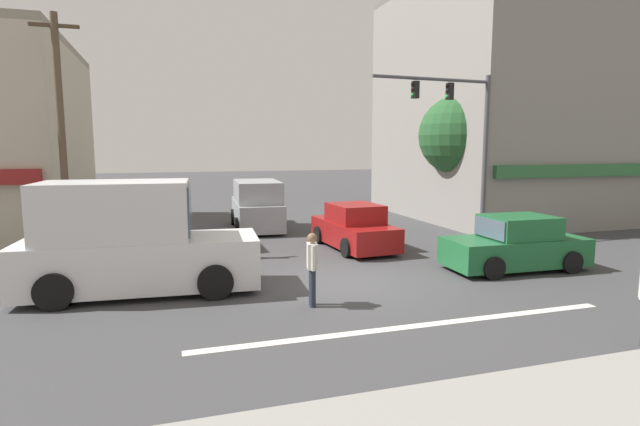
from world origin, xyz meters
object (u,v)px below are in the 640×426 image
object	(u,v)px
traffic_light_mast	(464,130)
sedan_approaching_near	(515,245)
street_tree	(459,136)
sedan_waiting_far	(354,228)
van_crossing_rightbound	(257,206)
utility_pole_near_left	(62,134)
pedestrian_mid_crossing	(312,265)
utility_pole_far_right	(448,135)
box_truck_crossing_leftbound	(132,243)

from	to	relation	value
traffic_light_mast	sedan_approaching_near	size ratio (longest dim) A/B	1.49
street_tree	sedan_waiting_far	world-z (taller)	street_tree
sedan_approaching_near	van_crossing_rightbound	size ratio (longest dim) A/B	0.88
utility_pole_near_left	pedestrian_mid_crossing	size ratio (longest dim) A/B	4.56
utility_pole_near_left	sedan_approaching_near	xyz separation A→B (m)	(12.72, -5.50, -3.25)
utility_pole_far_right	sedan_waiting_far	world-z (taller)	utility_pole_far_right
utility_pole_near_left	sedan_approaching_near	bearing A→B (deg)	-23.38
utility_pole_near_left	sedan_approaching_near	size ratio (longest dim) A/B	1.83
street_tree	pedestrian_mid_crossing	bearing A→B (deg)	-136.47
utility_pole_near_left	sedan_waiting_far	distance (m)	9.95
utility_pole_near_left	sedan_waiting_far	world-z (taller)	utility_pole_near_left
utility_pole_near_left	utility_pole_far_right	bearing A→B (deg)	11.32
utility_pole_far_right	utility_pole_near_left	bearing A→B (deg)	-168.68
street_tree	pedestrian_mid_crossing	size ratio (longest dim) A/B	3.48
pedestrian_mid_crossing	sedan_waiting_far	bearing A→B (deg)	60.63
utility_pole_near_left	van_crossing_rightbound	xyz separation A→B (m)	(6.80, 3.87, -2.95)
box_truck_crossing_leftbound	street_tree	bearing A→B (deg)	26.54
van_crossing_rightbound	pedestrian_mid_crossing	distance (m)	10.87
utility_pole_far_right	sedan_approaching_near	world-z (taller)	utility_pole_far_right
sedan_approaching_near	street_tree	bearing A→B (deg)	69.75
box_truck_crossing_leftbound	van_crossing_rightbound	size ratio (longest dim) A/B	1.22
utility_pole_far_right	box_truck_crossing_leftbound	bearing A→B (deg)	-149.78
utility_pole_far_right	van_crossing_rightbound	world-z (taller)	utility_pole_far_right
street_tree	box_truck_crossing_leftbound	bearing A→B (deg)	-153.46
utility_pole_far_right	traffic_light_mast	world-z (taller)	utility_pole_far_right
utility_pole_far_right	sedan_waiting_far	bearing A→B (deg)	-145.31
pedestrian_mid_crossing	street_tree	bearing A→B (deg)	43.53
street_tree	box_truck_crossing_leftbound	size ratio (longest dim) A/B	1.01
sedan_waiting_far	van_crossing_rightbound	xyz separation A→B (m)	(-2.52, 5.12, 0.29)
traffic_light_mast	utility_pole_far_right	bearing A→B (deg)	65.54
traffic_light_mast	sedan_waiting_far	world-z (taller)	traffic_light_mast
traffic_light_mast	box_truck_crossing_leftbound	world-z (taller)	traffic_light_mast
street_tree	van_crossing_rightbound	world-z (taller)	street_tree
traffic_light_mast	pedestrian_mid_crossing	distance (m)	10.09
utility_pole_far_right	traffic_light_mast	distance (m)	4.74
box_truck_crossing_leftbound	van_crossing_rightbound	distance (m)	9.74
sedan_approaching_near	pedestrian_mid_crossing	distance (m)	6.79
sedan_waiting_far	box_truck_crossing_leftbound	size ratio (longest dim) A/B	0.73
street_tree	utility_pole_near_left	bearing A→B (deg)	-172.95
utility_pole_far_right	box_truck_crossing_leftbound	size ratio (longest dim) A/B	1.38
sedan_approaching_near	pedestrian_mid_crossing	xyz separation A→B (m)	(-6.62, -1.48, 0.24)
street_tree	sedan_waiting_far	distance (m)	7.67
utility_pole_near_left	box_truck_crossing_leftbound	size ratio (longest dim) A/B	1.33
box_truck_crossing_leftbound	traffic_light_mast	bearing A→B (deg)	17.05
utility_pole_near_left	box_truck_crossing_leftbound	world-z (taller)	utility_pole_near_left
sedan_approaching_near	traffic_light_mast	bearing A→B (deg)	77.27
sedan_approaching_near	pedestrian_mid_crossing	size ratio (longest dim) A/B	2.49
utility_pole_near_left	van_crossing_rightbound	bearing A→B (deg)	29.65
sedan_approaching_near	box_truck_crossing_leftbound	bearing A→B (deg)	175.70
sedan_waiting_far	van_crossing_rightbound	distance (m)	5.72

